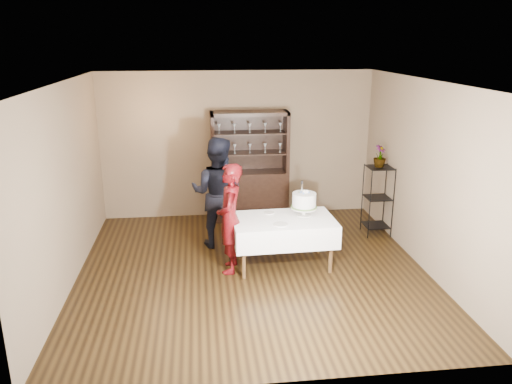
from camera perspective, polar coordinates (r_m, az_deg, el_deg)
The scene contains 14 objects.
floor at distance 7.37m, azimuth -0.40°, elevation -8.94°, with size 5.00×5.00×0.00m, color black.
ceiling at distance 6.64m, azimuth -0.45°, elevation 12.46°, with size 5.00×5.00×0.00m, color white.
back_wall at distance 9.30m, azimuth -2.13°, elevation 5.40°, with size 5.00×0.02×2.70m, color brown.
wall_left at distance 7.07m, azimuth -20.99°, elevation 0.46°, with size 0.02×5.00×2.70m, color brown.
wall_right at distance 7.57m, azimuth 18.75°, elevation 1.74°, with size 0.02×5.00×2.70m, color brown.
china_hutch at distance 9.25m, azimuth -0.72°, elevation 0.96°, with size 1.40×0.48×2.00m.
plant_etagere at distance 8.73m, azimuth 13.73°, elevation -0.61°, with size 0.42×0.42×1.20m.
cake_table at distance 7.32m, azimuth 3.13°, elevation -4.35°, with size 1.50×0.95×0.74m.
woman at distance 7.09m, azimuth -2.99°, elevation -3.05°, with size 0.58×0.38×1.60m, color #33040A.
man at distance 7.96m, azimuth -4.44°, elevation -0.06°, with size 0.87×0.68×1.79m, color black.
cake at distance 7.35m, azimuth 5.52°, elevation -1.08°, with size 0.39×0.39×0.54m.
plate_near at distance 7.02m, azimuth 2.83°, elevation -3.72°, with size 0.21×0.21×0.01m, color white.
plate_far at distance 7.48m, azimuth 1.51°, elevation -2.38°, with size 0.16×0.16×0.01m, color white.
potted_plant at distance 8.54m, azimuth 13.97°, elevation 3.98°, with size 0.21×0.21×0.37m, color #4F7336.
Camera 1 is at (-0.73, -6.58, 3.24)m, focal length 35.00 mm.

